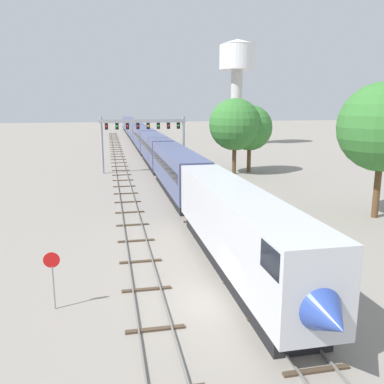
{
  "coord_description": "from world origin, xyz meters",
  "views": [
    {
      "loc": [
        -5.17,
        -18.21,
        9.7
      ],
      "look_at": [
        1.0,
        12.0,
        3.0
      ],
      "focal_mm": 38.46,
      "sensor_mm": 36.0,
      "label": 1
    }
  ],
  "objects_px": {
    "signal_gantry": "(143,131)",
    "trackside_tree_right": "(383,127)",
    "stop_sign": "(52,272)",
    "trackside_tree_left": "(235,125)",
    "water_tower": "(237,66)",
    "passenger_train": "(143,138)",
    "trackside_tree_mid": "(250,128)"
  },
  "relations": [
    {
      "from": "signal_gantry",
      "to": "trackside_tree_right",
      "type": "height_order",
      "value": "trackside_tree_right"
    },
    {
      "from": "stop_sign",
      "to": "trackside_tree_left",
      "type": "bearing_deg",
      "value": 60.55
    },
    {
      "from": "stop_sign",
      "to": "water_tower",
      "type": "bearing_deg",
      "value": 66.45
    },
    {
      "from": "passenger_train",
      "to": "water_tower",
      "type": "bearing_deg",
      "value": 19.95
    },
    {
      "from": "trackside_tree_left",
      "to": "trackside_tree_mid",
      "type": "distance_m",
      "value": 2.73
    },
    {
      "from": "stop_sign",
      "to": "trackside_tree_mid",
      "type": "height_order",
      "value": "trackside_tree_mid"
    },
    {
      "from": "stop_sign",
      "to": "trackside_tree_right",
      "type": "height_order",
      "value": "trackside_tree_right"
    },
    {
      "from": "signal_gantry",
      "to": "trackside_tree_mid",
      "type": "xyz_separation_m",
      "value": [
        14.65,
        -3.04,
        0.44
      ]
    },
    {
      "from": "passenger_train",
      "to": "trackside_tree_left",
      "type": "relative_size",
      "value": 14.16
    },
    {
      "from": "signal_gantry",
      "to": "trackside_tree_right",
      "type": "xyz_separation_m",
      "value": [
        17.45,
        -27.87,
        1.89
      ]
    },
    {
      "from": "passenger_train",
      "to": "trackside_tree_right",
      "type": "bearing_deg",
      "value": -74.49
    },
    {
      "from": "passenger_train",
      "to": "trackside_tree_left",
      "type": "xyz_separation_m",
      "value": [
        9.91,
        -30.94,
        4.19
      ]
    },
    {
      "from": "water_tower",
      "to": "trackside_tree_mid",
      "type": "relative_size",
      "value": 2.52
    },
    {
      "from": "passenger_train",
      "to": "signal_gantry",
      "type": "distance_m",
      "value": 27.22
    },
    {
      "from": "passenger_train",
      "to": "trackside_tree_mid",
      "type": "bearing_deg",
      "value": -67.52
    },
    {
      "from": "stop_sign",
      "to": "trackside_tree_mid",
      "type": "bearing_deg",
      "value": 58.27
    },
    {
      "from": "trackside_tree_left",
      "to": "trackside_tree_mid",
      "type": "relative_size",
      "value": 1.1
    },
    {
      "from": "water_tower",
      "to": "stop_sign",
      "type": "distance_m",
      "value": 82.68
    },
    {
      "from": "signal_gantry",
      "to": "water_tower",
      "type": "xyz_separation_m",
      "value": [
        24.65,
        35.06,
        12.14
      ]
    },
    {
      "from": "trackside_tree_mid",
      "to": "trackside_tree_left",
      "type": "bearing_deg",
      "value": -158.76
    },
    {
      "from": "trackside_tree_right",
      "to": "trackside_tree_left",
      "type": "bearing_deg",
      "value": 102.51
    },
    {
      "from": "water_tower",
      "to": "stop_sign",
      "type": "relative_size",
      "value": 8.25
    },
    {
      "from": "passenger_train",
      "to": "stop_sign",
      "type": "distance_m",
      "value": 66.96
    },
    {
      "from": "trackside_tree_right",
      "to": "water_tower",
      "type": "bearing_deg",
      "value": 83.48
    },
    {
      "from": "stop_sign",
      "to": "trackside_tree_right",
      "type": "bearing_deg",
      "value": 24.35
    },
    {
      "from": "signal_gantry",
      "to": "trackside_tree_mid",
      "type": "bearing_deg",
      "value": -11.73
    },
    {
      "from": "passenger_train",
      "to": "stop_sign",
      "type": "xyz_separation_m",
      "value": [
        -10.0,
        -66.21,
        -0.74
      ]
    },
    {
      "from": "passenger_train",
      "to": "trackside_tree_right",
      "type": "relative_size",
      "value": 12.81
    },
    {
      "from": "trackside_tree_mid",
      "to": "water_tower",
      "type": "bearing_deg",
      "value": 75.3
    },
    {
      "from": "passenger_train",
      "to": "stop_sign",
      "type": "bearing_deg",
      "value": -98.59
    },
    {
      "from": "signal_gantry",
      "to": "water_tower",
      "type": "height_order",
      "value": "water_tower"
    },
    {
      "from": "trackside_tree_left",
      "to": "stop_sign",
      "type": "bearing_deg",
      "value": -119.45
    }
  ]
}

